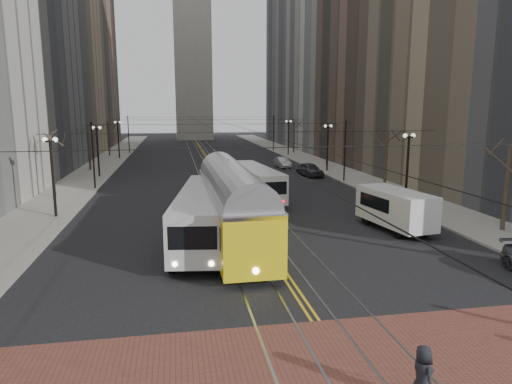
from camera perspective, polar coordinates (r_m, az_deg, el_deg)
name	(u,v)px	position (r m, az deg, el deg)	size (l,w,h in m)	color
ground	(308,310)	(18.84, 6.53, -14.44)	(260.00, 260.00, 0.00)	black
sidewalk_left	(98,169)	(62.65, -19.19, 2.71)	(5.00, 140.00, 0.15)	gray
sidewalk_right	(320,164)	(65.00, 7.94, 3.45)	(5.00, 140.00, 0.15)	gray
crosswalk_band	(345,365)	(15.50, 11.02, -20.43)	(25.00, 6.00, 0.01)	brown
streetcar_rails	(213,167)	(62.06, -5.37, 3.11)	(4.80, 130.00, 0.02)	gray
centre_lines	(213,167)	(62.06, -5.37, 3.11)	(0.42, 130.00, 0.01)	gold
building_left_mid	(0,32)	(66.25, -29.39, 17.07)	(16.00, 20.00, 34.00)	slate
building_left_far	(70,48)	(105.07, -22.19, 16.34)	(16.00, 20.00, 40.00)	brown
building_right_mid	(392,42)	(70.00, 16.65, 17.52)	(16.00, 20.00, 34.00)	brown
building_right_midfar	(354,6)	(90.36, 12.11, 21.81)	(20.00, 20.00, 52.00)	#B3B1A8
building_right_far	(310,53)	(107.48, 6.77, 16.87)	(16.00, 20.00, 40.00)	slate
lamp_posts	(226,160)	(45.66, -3.72, 4.03)	(27.60, 57.20, 5.60)	black
street_trees	(220,154)	(52.09, -4.52, 4.81)	(31.68, 53.28, 5.60)	#382D23
trolley_wires	(220,145)	(51.59, -4.49, 5.84)	(25.96, 120.00, 6.60)	black
transit_bus	(203,217)	(27.16, -6.62, -3.10)	(2.62, 12.56, 3.14)	#BBBBBB
streetcar	(232,212)	(27.24, -3.00, -2.49)	(2.85, 15.34, 3.61)	yellow
rear_bus	(255,183)	(39.88, -0.11, 1.10)	(2.36, 10.86, 2.83)	silver
cargo_van	(395,210)	(31.14, 17.00, -2.22)	(2.29, 5.96, 2.64)	white
sedan_grey	(310,169)	(53.92, 6.74, 2.81)	(1.86, 4.63, 1.58)	#393A3F
sedan_silver	(283,162)	(61.60, 3.34, 3.72)	(1.45, 4.15, 1.37)	#A4A7AB
pedestrian_a	(422,375)	(13.95, 20.09, -20.68)	(0.81, 0.53, 1.66)	black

